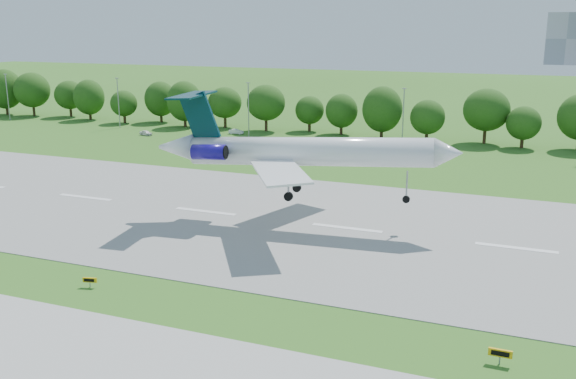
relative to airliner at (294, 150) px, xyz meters
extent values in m
plane|color=#305B18|center=(-12.93, -24.76, -9.51)|extent=(600.00, 600.00, 0.00)
cube|color=gray|center=(-12.93, 0.24, -9.47)|extent=(400.00, 45.00, 0.08)
cylinder|color=#382314|center=(-112.93, 67.24, -7.71)|extent=(0.70, 0.70, 3.60)
sphere|color=#173C0F|center=(-112.93, 67.24, -3.31)|extent=(8.40, 8.40, 8.40)
cylinder|color=#382314|center=(-72.93, 67.24, -7.71)|extent=(0.70, 0.70, 3.60)
sphere|color=#173C0F|center=(-72.93, 67.24, -3.31)|extent=(8.40, 8.40, 8.40)
cylinder|color=#382314|center=(-32.93, 67.24, -7.71)|extent=(0.70, 0.70, 3.60)
sphere|color=#173C0F|center=(-32.93, 67.24, -3.31)|extent=(8.40, 8.40, 8.40)
cylinder|color=#382314|center=(7.07, 67.24, -7.71)|extent=(0.70, 0.70, 3.60)
sphere|color=#173C0F|center=(7.07, 67.24, -3.31)|extent=(8.40, 8.40, 8.40)
cylinder|color=gray|center=(-102.93, 57.24, -3.51)|extent=(0.24, 0.24, 12.00)
cube|color=gray|center=(-102.93, 57.24, 2.59)|extent=(0.90, 0.25, 0.18)
cylinder|color=gray|center=(-67.93, 57.24, -3.51)|extent=(0.24, 0.24, 12.00)
cube|color=gray|center=(-67.93, 57.24, 2.59)|extent=(0.90, 0.25, 0.18)
cylinder|color=gray|center=(-32.93, 57.24, -3.51)|extent=(0.24, 0.24, 12.00)
cube|color=gray|center=(-32.93, 57.24, 2.59)|extent=(0.90, 0.25, 0.18)
cylinder|color=gray|center=(2.07, 57.24, -3.51)|extent=(0.24, 0.24, 12.00)
cube|color=gray|center=(2.07, 57.24, 2.59)|extent=(0.90, 0.25, 0.18)
cube|color=#B2B2B7|center=(39.07, 380.24, 6.49)|extent=(24.00, 24.00, 32.00)
cylinder|color=white|center=(1.91, 0.24, -0.08)|extent=(30.77, 7.40, 4.70)
cone|color=white|center=(18.62, 2.38, 0.56)|extent=(3.80, 3.95, 3.67)
cone|color=white|center=(-15.61, -2.00, -0.34)|extent=(5.41, 4.16, 3.73)
cube|color=white|center=(1.00, -7.04, -1.16)|extent=(11.34, 13.87, 0.45)
cube|color=white|center=(-0.81, 7.06, -1.16)|extent=(8.85, 14.12, 0.45)
cube|color=#042B33|center=(-12.19, -1.56, 3.60)|extent=(5.36, 1.18, 6.91)
cube|color=#042B33|center=(-13.20, -1.69, 6.50)|extent=(4.45, 9.98, 0.35)
cylinder|color=navy|center=(-9.84, -3.92, -0.23)|extent=(4.54, 2.46, 2.09)
cylinder|color=navy|center=(-10.51, 1.32, -0.23)|extent=(4.54, 2.46, 2.09)
cylinder|color=gray|center=(13.99, 1.79, -3.63)|extent=(0.20, 0.20, 3.55)
cylinder|color=black|center=(13.99, 1.79, -5.41)|extent=(0.94, 0.42, 0.91)
cylinder|color=gray|center=(0.18, -2.23, -3.63)|extent=(0.24, 0.24, 3.55)
cylinder|color=black|center=(0.18, -2.23, -5.41)|extent=(1.17, 0.59, 1.12)
cylinder|color=gray|center=(-0.39, 2.20, -3.63)|extent=(0.24, 0.24, 3.55)
cylinder|color=black|center=(-0.39, 2.20, -5.41)|extent=(1.17, 0.59, 1.12)
cube|color=gray|center=(-10.89, -26.63, -9.20)|extent=(0.11, 0.11, 0.62)
cube|color=#E1A80B|center=(-10.89, -26.63, -8.76)|extent=(1.41, 0.49, 0.49)
cube|color=black|center=(-10.87, -26.73, -8.76)|extent=(1.04, 0.27, 0.31)
cube|color=gray|center=(27.09, -27.28, -9.13)|extent=(0.11, 0.11, 0.77)
cube|color=#E1A80B|center=(27.09, -27.28, -8.58)|extent=(1.75, 0.22, 0.60)
cube|color=black|center=(27.08, -27.40, -8.58)|extent=(1.31, 0.04, 0.38)
imported|color=white|center=(-37.22, 59.42, -8.94)|extent=(3.61, 1.84, 1.13)
imported|color=silver|center=(-55.65, 50.09, -8.94)|extent=(3.55, 2.10, 1.13)
camera|label=1|loc=(28.22, -73.37, 15.23)|focal=40.00mm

